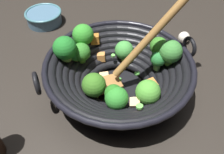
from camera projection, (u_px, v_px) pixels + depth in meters
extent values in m
plane|color=#28231E|center=(118.00, 90.00, 0.64)|extent=(4.00, 4.00, 0.00)
cylinder|color=black|center=(118.00, 89.00, 0.64)|extent=(0.14, 0.14, 0.01)
torus|color=black|center=(118.00, 85.00, 0.63)|extent=(0.19, 0.19, 0.02)
torus|color=black|center=(118.00, 82.00, 0.62)|extent=(0.21, 0.21, 0.02)
torus|color=black|center=(119.00, 79.00, 0.61)|extent=(0.24, 0.24, 0.02)
torus|color=black|center=(119.00, 76.00, 0.61)|extent=(0.27, 0.27, 0.02)
torus|color=black|center=(119.00, 73.00, 0.60)|extent=(0.29, 0.29, 0.02)
torus|color=black|center=(119.00, 70.00, 0.59)|extent=(0.32, 0.32, 0.02)
torus|color=black|center=(119.00, 67.00, 0.58)|extent=(0.35, 0.35, 0.02)
torus|color=black|center=(119.00, 64.00, 0.58)|extent=(0.36, 0.36, 0.01)
torus|color=black|center=(37.00, 83.00, 0.53)|extent=(0.04, 0.05, 0.05)
torus|color=black|center=(189.00, 47.00, 0.62)|extent=(0.04, 0.05, 0.05)
cylinder|color=#7FC054|center=(95.00, 95.00, 0.59)|extent=(0.03, 0.03, 0.02)
sphere|color=#397321|center=(94.00, 85.00, 0.57)|extent=(0.06, 0.06, 0.06)
cylinder|color=olive|center=(116.00, 106.00, 0.57)|extent=(0.03, 0.03, 0.02)
sphere|color=#318B2E|center=(117.00, 98.00, 0.54)|extent=(0.05, 0.05, 0.05)
cylinder|color=#75B158|center=(157.00, 66.00, 0.62)|extent=(0.02, 0.02, 0.02)
sphere|color=#297936|center=(158.00, 59.00, 0.60)|extent=(0.04, 0.04, 0.04)
cylinder|color=#84AC4F|center=(66.00, 57.00, 0.61)|extent=(0.04, 0.04, 0.02)
sphere|color=#207727|center=(65.00, 48.00, 0.58)|extent=(0.06, 0.06, 0.06)
cylinder|color=#84B545|center=(125.00, 59.00, 0.68)|extent=(0.02, 0.02, 0.02)
sphere|color=green|center=(126.00, 50.00, 0.66)|extent=(0.05, 0.05, 0.05)
cylinder|color=#65A04E|center=(160.00, 60.00, 0.63)|extent=(0.03, 0.03, 0.02)
sphere|color=#296C1B|center=(161.00, 52.00, 0.61)|extent=(0.05, 0.05, 0.05)
cylinder|color=#83B84B|center=(76.00, 60.00, 0.64)|extent=(0.02, 0.02, 0.01)
sphere|color=#30863A|center=(75.00, 54.00, 0.62)|extent=(0.04, 0.04, 0.04)
cylinder|color=#5B9E39|center=(82.00, 60.00, 0.64)|extent=(0.03, 0.03, 0.01)
sphere|color=#317C28|center=(81.00, 52.00, 0.62)|extent=(0.05, 0.05, 0.05)
cylinder|color=#5A9547|center=(112.00, 101.00, 0.57)|extent=(0.01, 0.02, 0.02)
sphere|color=#297621|center=(112.00, 93.00, 0.55)|extent=(0.04, 0.04, 0.04)
cylinder|color=#65B43D|center=(157.00, 55.00, 0.63)|extent=(0.02, 0.03, 0.03)
sphere|color=#387E26|center=(159.00, 46.00, 0.61)|extent=(0.05, 0.05, 0.05)
cylinder|color=#5B9537|center=(168.00, 61.00, 0.61)|extent=(0.03, 0.03, 0.02)
sphere|color=#3E8739|center=(171.00, 51.00, 0.59)|extent=(0.06, 0.06, 0.06)
cylinder|color=#87B458|center=(84.00, 45.00, 0.66)|extent=(0.03, 0.03, 0.02)
sphere|color=green|center=(83.00, 35.00, 0.63)|extent=(0.06, 0.06, 0.06)
cylinder|color=#569A43|center=(146.00, 101.00, 0.57)|extent=(0.02, 0.02, 0.02)
sphere|color=#51A137|center=(148.00, 92.00, 0.54)|extent=(0.06, 0.06, 0.06)
cube|color=gold|center=(95.00, 83.00, 0.62)|extent=(0.03, 0.03, 0.03)
cube|color=orange|center=(150.00, 86.00, 0.59)|extent=(0.04, 0.04, 0.03)
cube|color=#DE8F47|center=(101.00, 57.00, 0.67)|extent=(0.03, 0.03, 0.03)
cube|color=#D2743F|center=(142.00, 101.00, 0.57)|extent=(0.02, 0.03, 0.02)
cube|color=#DFAD74|center=(135.00, 103.00, 0.55)|extent=(0.03, 0.03, 0.03)
cube|color=#BB722C|center=(95.00, 39.00, 0.67)|extent=(0.03, 0.03, 0.03)
cube|color=#E4B077|center=(104.00, 78.00, 0.64)|extent=(0.03, 0.03, 0.03)
cube|color=#D1843D|center=(114.00, 101.00, 0.56)|extent=(0.04, 0.04, 0.03)
cylinder|color=#6BC651|center=(139.00, 106.00, 0.51)|extent=(0.02, 0.02, 0.01)
cylinder|color=#6BC651|center=(92.00, 38.00, 0.66)|extent=(0.01, 0.01, 0.01)
cylinder|color=#56B247|center=(137.00, 73.00, 0.62)|extent=(0.02, 0.02, 0.01)
cylinder|color=#56B247|center=(121.00, 80.00, 0.63)|extent=(0.02, 0.02, 0.01)
cylinder|color=#6BC651|center=(113.00, 56.00, 0.65)|extent=(0.01, 0.01, 0.01)
cylinder|color=#6BC651|center=(89.00, 87.00, 0.58)|extent=(0.02, 0.02, 0.01)
cylinder|color=#99D166|center=(148.00, 38.00, 0.65)|extent=(0.01, 0.01, 0.01)
cylinder|color=#99D166|center=(88.00, 56.00, 0.63)|extent=(0.02, 0.02, 0.01)
cube|color=#9E6B38|center=(107.00, 84.00, 0.61)|extent=(0.09, 0.08, 0.01)
cylinder|color=#A06F38|center=(157.00, 29.00, 0.54)|extent=(0.19, 0.12, 0.23)
cylinder|color=slate|center=(44.00, 18.00, 0.85)|extent=(0.12, 0.12, 0.04)
torus|color=teal|center=(43.00, 13.00, 0.84)|extent=(0.13, 0.13, 0.01)
cylinder|color=#6BC651|center=(42.00, 20.00, 0.84)|extent=(0.02, 0.02, 0.01)
cylinder|color=#56B247|center=(38.00, 20.00, 0.84)|extent=(0.02, 0.02, 0.01)
cylinder|color=#56B247|center=(47.00, 17.00, 0.85)|extent=(0.01, 0.02, 0.01)
cylinder|color=#99D166|center=(47.00, 18.00, 0.85)|extent=(0.01, 0.01, 0.01)
sphere|color=silver|center=(184.00, 37.00, 0.78)|extent=(0.04, 0.04, 0.04)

